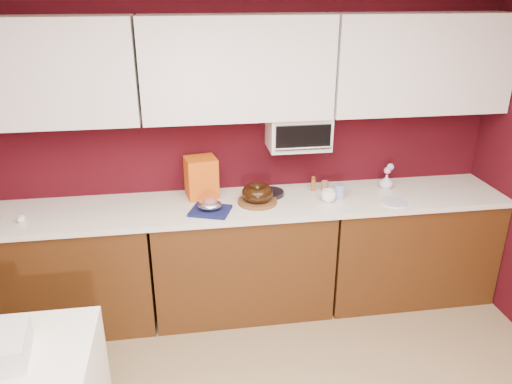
{
  "coord_description": "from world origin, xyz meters",
  "views": [
    {
      "loc": [
        -0.4,
        -1.39,
        2.37
      ],
      "look_at": [
        0.09,
        1.84,
        1.02
      ],
      "focal_mm": 35.0,
      "sensor_mm": 36.0,
      "label": 1
    }
  ],
  "objects_px": {
    "toaster_oven": "(298,131)",
    "bundt_cake": "(257,193)",
    "flower_vase": "(386,181)",
    "foil_ham_nest": "(210,205)",
    "coffee_mug": "(329,195)",
    "pandoro_box": "(201,177)",
    "blue_jar": "(339,191)"
  },
  "relations": [
    {
      "from": "toaster_oven",
      "to": "coffee_mug",
      "type": "xyz_separation_m",
      "value": [
        0.19,
        -0.24,
        -0.42
      ]
    },
    {
      "from": "foil_ham_nest",
      "to": "pandoro_box",
      "type": "distance_m",
      "value": 0.32
    },
    {
      "from": "flower_vase",
      "to": "coffee_mug",
      "type": "bearing_deg",
      "value": -160.72
    },
    {
      "from": "flower_vase",
      "to": "toaster_oven",
      "type": "bearing_deg",
      "value": 175.34
    },
    {
      "from": "foil_ham_nest",
      "to": "pandoro_box",
      "type": "relative_size",
      "value": 0.55
    },
    {
      "from": "toaster_oven",
      "to": "pandoro_box",
      "type": "bearing_deg",
      "value": 179.59
    },
    {
      "from": "bundt_cake",
      "to": "foil_ham_nest",
      "type": "relative_size",
      "value": 1.37
    },
    {
      "from": "bundt_cake",
      "to": "coffee_mug",
      "type": "bearing_deg",
      "value": -5.42
    },
    {
      "from": "blue_jar",
      "to": "coffee_mug",
      "type": "bearing_deg",
      "value": -149.26
    },
    {
      "from": "bundt_cake",
      "to": "blue_jar",
      "type": "distance_m",
      "value": 0.62
    },
    {
      "from": "pandoro_box",
      "to": "coffee_mug",
      "type": "bearing_deg",
      "value": -24.74
    },
    {
      "from": "bundt_cake",
      "to": "flower_vase",
      "type": "distance_m",
      "value": 1.05
    },
    {
      "from": "foil_ham_nest",
      "to": "pandoro_box",
      "type": "xyz_separation_m",
      "value": [
        -0.04,
        0.3,
        0.1
      ]
    },
    {
      "from": "bundt_cake",
      "to": "flower_vase",
      "type": "xyz_separation_m",
      "value": [
        1.04,
        0.13,
        -0.02
      ]
    },
    {
      "from": "pandoro_box",
      "to": "blue_jar",
      "type": "relative_size",
      "value": 2.87
    },
    {
      "from": "toaster_oven",
      "to": "bundt_cake",
      "type": "bearing_deg",
      "value": -150.35
    },
    {
      "from": "coffee_mug",
      "to": "blue_jar",
      "type": "relative_size",
      "value": 1.0
    },
    {
      "from": "coffee_mug",
      "to": "flower_vase",
      "type": "xyz_separation_m",
      "value": [
        0.52,
        0.18,
        0.01
      ]
    },
    {
      "from": "toaster_oven",
      "to": "bundt_cake",
      "type": "height_order",
      "value": "toaster_oven"
    },
    {
      "from": "toaster_oven",
      "to": "blue_jar",
      "type": "bearing_deg",
      "value": -32.08
    },
    {
      "from": "pandoro_box",
      "to": "flower_vase",
      "type": "height_order",
      "value": "pandoro_box"
    },
    {
      "from": "coffee_mug",
      "to": "bundt_cake",
      "type": "bearing_deg",
      "value": 174.58
    },
    {
      "from": "pandoro_box",
      "to": "bundt_cake",
      "type": "bearing_deg",
      "value": -36.14
    },
    {
      "from": "bundt_cake",
      "to": "pandoro_box",
      "type": "relative_size",
      "value": 0.76
    },
    {
      "from": "blue_jar",
      "to": "flower_vase",
      "type": "xyz_separation_m",
      "value": [
        0.42,
        0.12,
        0.01
      ]
    },
    {
      "from": "bundt_cake",
      "to": "pandoro_box",
      "type": "distance_m",
      "value": 0.45
    },
    {
      "from": "bundt_cake",
      "to": "coffee_mug",
      "type": "relative_size",
      "value": 2.17
    },
    {
      "from": "coffee_mug",
      "to": "toaster_oven",
      "type": "bearing_deg",
      "value": 127.89
    },
    {
      "from": "bundt_cake",
      "to": "coffee_mug",
      "type": "distance_m",
      "value": 0.52
    },
    {
      "from": "flower_vase",
      "to": "bundt_cake",
      "type": "bearing_deg",
      "value": -172.74
    },
    {
      "from": "toaster_oven",
      "to": "bundt_cake",
      "type": "xyz_separation_m",
      "value": [
        -0.33,
        -0.19,
        -0.39
      ]
    },
    {
      "from": "pandoro_box",
      "to": "toaster_oven",
      "type": "bearing_deg",
      "value": -10.16
    }
  ]
}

